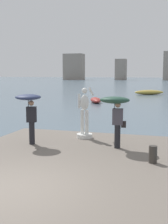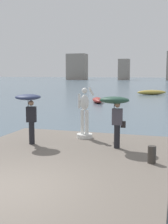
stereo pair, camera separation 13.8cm
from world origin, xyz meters
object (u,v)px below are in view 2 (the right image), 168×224
Objects in this scene: onlooker_left at (29,105)px; boat_near at (152,92)px; boat_mid at (98,100)px; statue_white_figure at (85,118)px; onlooker_right at (115,106)px; mooring_bollard at (152,155)px.

onlooker_left is 0.42× the size of boat_near.
boat_mid is at bearing 97.49° from onlooker_left.
statue_white_figure reaches higher than boat_mid.
onlooker_right reaches higher than mooring_bollard.
onlooker_left is 3.64× the size of mooring_bollard.
onlooker_left is at bearing 166.32° from mooring_bollard.
mooring_bollard is (4.81, -1.17, -1.28)m from onlooker_left.
boat_near is 1.26× the size of boat_mid.
boat_mid is at bearing -107.87° from boat_near.
statue_white_figure reaches higher than onlooker_left.
onlooker_right is 3.64× the size of mooring_bollard.
boat_mid is at bearing 103.11° from statue_white_figure.
boat_near is 15.03m from boat_mid.
onlooker_left reaches higher than boat_near.
statue_white_figure is 1.12× the size of onlooker_left.
mooring_bollard is 36.58m from boat_near.
statue_white_figure reaches higher than mooring_bollard.
statue_white_figure reaches higher than onlooker_right.
mooring_bollard is 0.12× the size of boat_near.
mooring_bollard is at bearing -85.37° from boat_near.
onlooker_left is at bearing -82.51° from boat_mid.
statue_white_figure is 4.26m from mooring_bollard.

